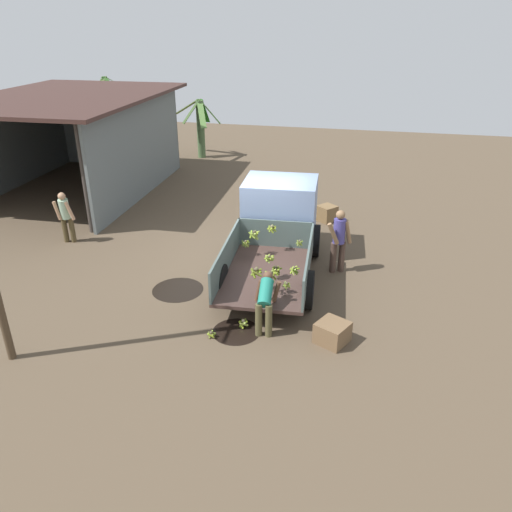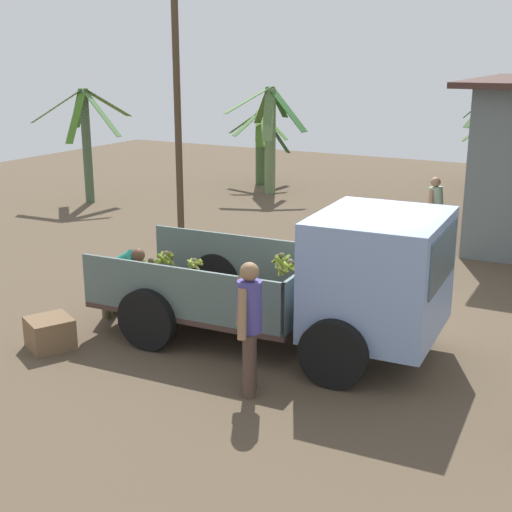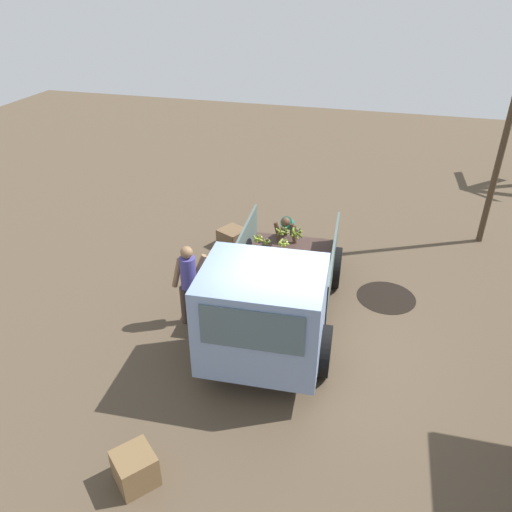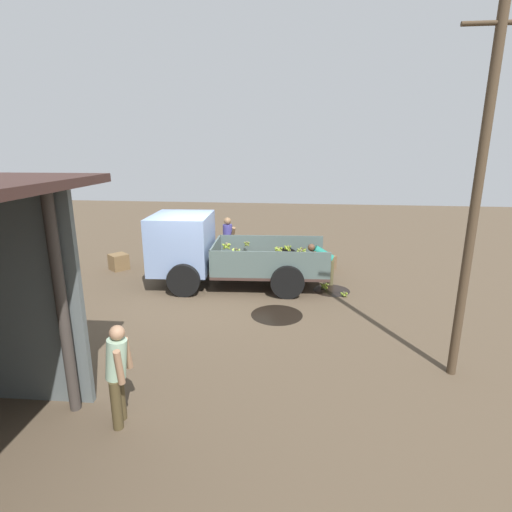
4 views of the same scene
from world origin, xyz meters
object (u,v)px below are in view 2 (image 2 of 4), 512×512
object	(u,v)px
person_bystander_near_shed	(436,209)
wooden_crate_0	(50,333)
banana_bunch_on_ground_0	(139,303)
banana_bunch_on_ground_1	(136,290)
cargo_truck	(344,280)
person_worker_loading	(120,275)
person_foreground_visitor	(249,322)
utility_pole	(177,98)

from	to	relation	value
person_bystander_near_shed	wooden_crate_0	world-z (taller)	person_bystander_near_shed
banana_bunch_on_ground_0	banana_bunch_on_ground_1	size ratio (longest dim) A/B	1.24
person_bystander_near_shed	cargo_truck	bearing A→B (deg)	82.49
banana_bunch_on_ground_1	wooden_crate_0	bearing A→B (deg)	-80.79
person_bystander_near_shed	wooden_crate_0	bearing A→B (deg)	56.11
cargo_truck	person_worker_loading	xyz separation A→B (m)	(-3.56, -0.41, -0.36)
person_foreground_visitor	utility_pole	bearing A→B (deg)	-74.08
person_worker_loading	banana_bunch_on_ground_0	xyz separation A→B (m)	(-0.03, 0.47, -0.61)
cargo_truck	banana_bunch_on_ground_0	distance (m)	3.72
cargo_truck	utility_pole	bearing A→B (deg)	139.89
person_foreground_visitor	banana_bunch_on_ground_0	distance (m)	3.59
person_bystander_near_shed	wooden_crate_0	size ratio (longest dim) A/B	2.63
person_worker_loading	banana_bunch_on_ground_0	world-z (taller)	person_worker_loading
cargo_truck	banana_bunch_on_ground_0	world-z (taller)	cargo_truck
banana_bunch_on_ground_1	utility_pole	bearing A→B (deg)	113.01
cargo_truck	utility_pole	distance (m)	7.26
banana_bunch_on_ground_1	wooden_crate_0	xyz separation A→B (m)	(0.39, -2.43, 0.14)
banana_bunch_on_ground_0	wooden_crate_0	distance (m)	1.89
person_bystander_near_shed	banana_bunch_on_ground_1	xyz separation A→B (m)	(-3.68, -5.49, -0.77)
utility_pole	person_worker_loading	size ratio (longest dim) A/B	5.06
wooden_crate_0	cargo_truck	bearing A→B (deg)	26.26
banana_bunch_on_ground_0	banana_bunch_on_ground_1	world-z (taller)	banana_bunch_on_ground_0
cargo_truck	banana_bunch_on_ground_1	world-z (taller)	cargo_truck
cargo_truck	banana_bunch_on_ground_1	size ratio (longest dim) A/B	24.74
wooden_crate_0	person_worker_loading	bearing A→B (deg)	84.39
person_foreground_visitor	banana_bunch_on_ground_0	xyz separation A→B (m)	(-3.04, 1.72, -0.82)
person_foreground_visitor	banana_bunch_on_ground_0	bearing A→B (deg)	-54.50
utility_pole	wooden_crate_0	distance (m)	6.91
person_foreground_visitor	person_bystander_near_shed	xyz separation A→B (m)	(0.14, 7.76, -0.08)
wooden_crate_0	banana_bunch_on_ground_0	bearing A→B (deg)	86.81
utility_pole	banana_bunch_on_ground_1	world-z (taller)	utility_pole
cargo_truck	banana_bunch_on_ground_0	xyz separation A→B (m)	(-3.59, 0.06, -0.97)
person_worker_loading	wooden_crate_0	bearing A→B (deg)	-99.14
banana_bunch_on_ground_0	person_foreground_visitor	bearing A→B (deg)	-29.52
person_foreground_visitor	banana_bunch_on_ground_1	bearing A→B (deg)	-57.68
utility_pole	person_bystander_near_shed	distance (m)	5.98
utility_pole	person_bystander_near_shed	world-z (taller)	utility_pole
person_worker_loading	person_bystander_near_shed	bearing A→B (deg)	60.63
banana_bunch_on_ground_0	wooden_crate_0	xyz separation A→B (m)	(-0.10, -1.88, 0.11)
person_worker_loading	person_bystander_near_shed	xyz separation A→B (m)	(3.15, 6.50, 0.14)
person_foreground_visitor	wooden_crate_0	size ratio (longest dim) A/B	2.88
cargo_truck	person_foreground_visitor	xyz separation A→B (m)	(-0.55, -1.67, -0.15)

